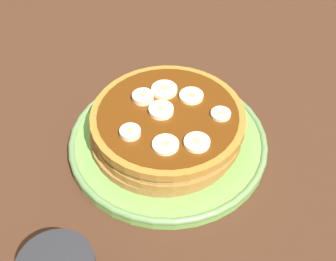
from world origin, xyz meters
TOP-DOWN VIEW (x-y plane):
  - ground_plane at (0.00, 0.00)cm, footprint 140.00×140.00cm
  - plate at (0.00, 0.00)cm, footprint 27.55×27.55cm
  - pancake_stack at (-0.07, -0.22)cm, footprint 20.84×20.87cm
  - banana_slice_0 at (-0.18, -0.95)cm, footprint 3.29×3.29cm
  - banana_slice_1 at (5.04, -3.29)cm, footprint 2.67×2.67cm
  - banana_slice_2 at (3.91, 5.08)cm, footprint 3.29×3.29cm
  - banana_slice_3 at (-1.93, 6.62)cm, footprint 2.64×2.64cm
  - banana_slice_4 at (-3.99, -1.89)cm, footprint 3.57×3.57cm
  - banana_slice_5 at (5.48, 1.55)cm, footprint 3.34×3.34cm
  - banana_slice_6 at (-4.03, 1.97)cm, footprint 3.28×3.28cm
  - banana_slice_7 at (-1.61, -4.11)cm, footprint 2.95×2.95cm

SIDE VIEW (x-z plane):
  - ground_plane at x=0.00cm, z-range -3.00..0.00cm
  - plate at x=0.00cm, z-range 0.06..1.72cm
  - pancake_stack at x=-0.07cm, z-range 1.38..6.27cm
  - banana_slice_3 at x=-1.93cm, z-range 6.08..6.79cm
  - banana_slice_5 at x=5.48cm, z-range 6.08..6.80cm
  - banana_slice_6 at x=-4.03cm, z-range 6.08..6.82cm
  - banana_slice_2 at x=3.91cm, z-range 6.08..6.84cm
  - banana_slice_4 at x=-3.99cm, z-range 6.08..6.93cm
  - banana_slice_0 at x=-0.18cm, z-range 6.08..7.01cm
  - banana_slice_1 at x=5.04cm, z-range 6.08..7.07cm
  - banana_slice_7 at x=-1.61cm, z-range 6.08..7.09cm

